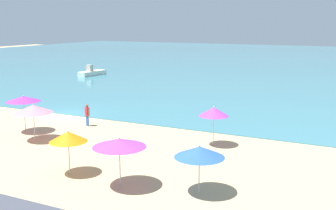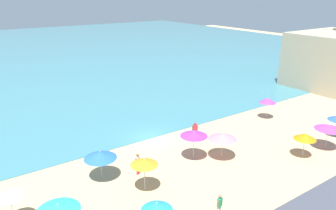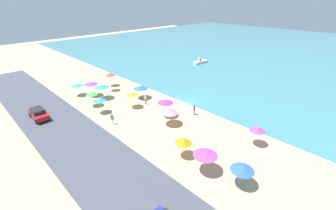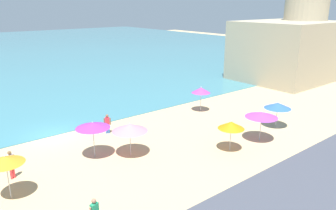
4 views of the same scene
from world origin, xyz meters
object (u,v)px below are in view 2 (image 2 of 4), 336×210
at_px(bather_1, 138,163).
at_px(beach_umbrella_2, 58,208).
at_px(beach_umbrella_8, 329,127).
at_px(beach_umbrella_14, 144,162).
at_px(beach_umbrella_13, 305,136).
at_px(bather_0, 220,205).
at_px(bather_2, 195,129).
at_px(beach_umbrella_4, 100,155).
at_px(beach_umbrella_6, 268,100).
at_px(beach_umbrella_0, 157,207).
at_px(beach_umbrella_11, 194,134).
at_px(beach_umbrella_9, 223,136).
at_px(beach_umbrella_3, 9,193).

bearing_deg(bather_1, beach_umbrella_2, -152.48).
xyz_separation_m(beach_umbrella_8, beach_umbrella_14, (-17.03, 3.69, 0.17)).
xyz_separation_m(beach_umbrella_8, beach_umbrella_13, (-3.14, 0.26, -0.16)).
bearing_deg(bather_0, beach_umbrella_14, 114.40).
relative_size(beach_umbrella_13, bather_2, 1.39).
bearing_deg(beach_umbrella_2, beach_umbrella_13, -5.16).
distance_m(beach_umbrella_2, beach_umbrella_13, 20.51).
distance_m(beach_umbrella_4, beach_umbrella_6, 20.51).
xyz_separation_m(beach_umbrella_6, bather_0, (-16.19, -9.62, -1.21)).
xyz_separation_m(beach_umbrella_0, beach_umbrella_11, (7.75, 6.28, 0.16)).
bearing_deg(beach_umbrella_8, beach_umbrella_2, 174.91).
bearing_deg(bather_2, beach_umbrella_6, -3.31).
xyz_separation_m(beach_umbrella_13, bather_0, (-11.51, -1.81, -1.02)).
distance_m(beach_umbrella_11, bather_1, 5.36).
height_order(beach_umbrella_2, beach_umbrella_9, beach_umbrella_2).
bearing_deg(beach_umbrella_11, beach_umbrella_13, -32.48).
relative_size(beach_umbrella_9, bather_1, 1.36).
relative_size(beach_umbrella_8, beach_umbrella_11, 0.96).
bearing_deg(bather_1, beach_umbrella_3, -175.36).
bearing_deg(beach_umbrella_9, beach_umbrella_2, -172.16).
relative_size(beach_umbrella_11, beach_umbrella_14, 1.01).
relative_size(beach_umbrella_9, bather_0, 1.50).
distance_m(beach_umbrella_8, bather_2, 12.09).
distance_m(beach_umbrella_6, beach_umbrella_13, 9.10).
bearing_deg(beach_umbrella_8, beach_umbrella_14, 167.79).
xyz_separation_m(beach_umbrella_13, bather_1, (-13.22, 5.60, -0.92)).
height_order(beach_umbrella_2, beach_umbrella_4, beach_umbrella_2).
bearing_deg(beach_umbrella_4, beach_umbrella_3, -164.49).
xyz_separation_m(beach_umbrella_9, bather_1, (-7.27, 1.76, -1.04)).
bearing_deg(beach_umbrella_13, beach_umbrella_14, 166.12).
distance_m(beach_umbrella_3, beach_umbrella_9, 16.49).
relative_size(beach_umbrella_14, bather_1, 1.41).
height_order(beach_umbrella_9, beach_umbrella_11, beach_umbrella_11).
height_order(beach_umbrella_6, beach_umbrella_13, beach_umbrella_6).
xyz_separation_m(beach_umbrella_3, beach_umbrella_8, (25.55, -5.11, -0.17)).
bearing_deg(bather_0, beach_umbrella_8, 6.06).
bearing_deg(beach_umbrella_11, beach_umbrella_4, 168.59).
distance_m(beach_umbrella_0, beach_umbrella_4, 7.85).
xyz_separation_m(beach_umbrella_0, beach_umbrella_6, (20.47, 8.97, -0.03)).
distance_m(beach_umbrella_3, beach_umbrella_14, 8.64).
height_order(beach_umbrella_4, beach_umbrella_13, beach_umbrella_4).
distance_m(beach_umbrella_3, beach_umbrella_11, 14.37).
height_order(beach_umbrella_0, beach_umbrella_2, beach_umbrella_2).
xyz_separation_m(beach_umbrella_6, beach_umbrella_14, (-18.56, -4.38, 0.15)).
xyz_separation_m(beach_umbrella_0, beach_umbrella_8, (18.93, 0.91, -0.06)).
bearing_deg(bather_1, beach_umbrella_14, -107.06).
xyz_separation_m(beach_umbrella_14, bather_1, (0.66, 2.17, -1.26)).
bearing_deg(beach_umbrella_13, bather_2, 122.00).
xyz_separation_m(beach_umbrella_14, bather_2, (8.65, 4.95, -1.37)).
distance_m(beach_umbrella_6, bather_0, 18.87).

